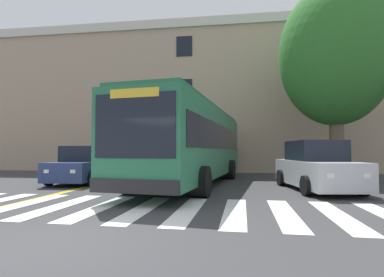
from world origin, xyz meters
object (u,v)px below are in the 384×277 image
Objects in this scene: street_tree_curbside_large at (335,55)px; city_bus at (193,143)px; car_silver_far_lane at (316,168)px; car_navy_near_lane at (85,166)px.

city_bus is at bearing -158.35° from street_tree_curbside_large.
city_bus is at bearing 163.95° from car_silver_far_lane.
car_silver_far_lane is (4.81, -1.38, -0.98)m from city_bus.
street_tree_curbside_large is at bearing 13.27° from car_navy_near_lane.
car_silver_far_lane is 0.49× the size of street_tree_curbside_large.
car_navy_near_lane is at bearing 172.47° from car_silver_far_lane.
city_bus reaches higher than car_navy_near_lane.
street_tree_curbside_large reaches higher than car_navy_near_lane.
city_bus is 8.67m from street_tree_curbside_large.
car_navy_near_lane is 0.45× the size of street_tree_curbside_large.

